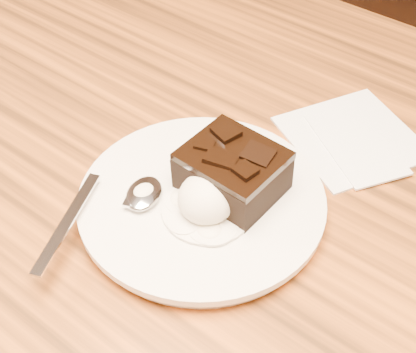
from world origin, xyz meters
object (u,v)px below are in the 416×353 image
Objects in this scene: plate at (202,204)px; spoon at (144,195)px; napkin at (352,137)px; brownie at (232,174)px; dining_table at (192,332)px; ice_cream_scoop at (207,198)px.

plate is 1.29× the size of spoon.
napkin is (0.06, 0.19, -0.01)m from plate.
brownie is 0.48× the size of spoon.
ice_cream_scoop reaches higher than dining_table.
napkin is at bearing 42.52° from spoon.
plate is 0.20m from napkin.
spoon is at bearing -132.91° from brownie.
dining_table is 4.92× the size of plate.
brownie and ice_cream_scoop have the same top height.
plate is at bearing 18.59° from spoon.
brownie is (0.08, -0.03, 0.42)m from dining_table.
spoon is (-0.06, -0.03, -0.01)m from ice_cream_scoop.
ice_cream_scoop is at bearing -34.98° from plate.
brownie is 0.17m from napkin.
ice_cream_scoop reaches higher than plate.
spoon is at bearing -115.20° from napkin.
plate is 0.04m from brownie.
dining_table is at bearing 141.39° from ice_cream_scoop.
brownie is 0.04m from ice_cream_scoop.
brownie is 0.66× the size of napkin.
brownie reaches higher than dining_table.
ice_cream_scoop is at bearing 1.01° from spoon.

